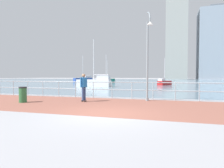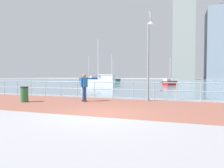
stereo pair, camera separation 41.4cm
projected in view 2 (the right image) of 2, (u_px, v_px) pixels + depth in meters
name	position (u px, v px, depth m)	size (l,w,h in m)	color
ground	(167.00, 83.00, 45.99)	(220.00, 220.00, 0.00)	#9E9EA3
brick_paving	(120.00, 106.00, 10.57)	(28.00, 6.17, 0.01)	#935647
harbor_water	(169.00, 82.00, 56.01)	(180.00, 88.00, 0.00)	#6B899E
waterfront_railing	(133.00, 87.00, 13.45)	(25.25, 0.06, 1.16)	#9EADB7
lamppost	(149.00, 52.00, 12.28)	(0.48, 0.78, 5.51)	gray
skateboarder	(84.00, 85.00, 12.20)	(0.41, 0.55, 1.70)	black
trash_bin	(24.00, 94.00, 12.00)	(0.46, 0.46, 0.93)	#2D6638
sailboat_gray	(99.00, 82.00, 29.43)	(4.97, 1.72, 6.90)	white
sailboat_yellow	(89.00, 79.00, 53.19)	(4.23, 4.82, 6.92)	#284799
sailboat_blue	(170.00, 82.00, 34.52)	(2.40, 3.45, 4.69)	#B21E1E
sailboat_teal	(111.00, 80.00, 45.09)	(3.02, 4.71, 6.35)	#197266
sailboat_navy	(112.00, 80.00, 54.77)	(4.22, 1.80, 5.74)	gold
tower_slate	(184.00, 39.00, 101.68)	(10.31, 14.39, 42.44)	#939993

